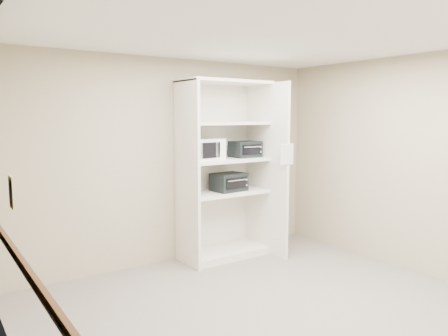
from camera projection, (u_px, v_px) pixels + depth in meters
floor at (270, 311)px, 4.37m from camera, size 4.50×4.00×0.01m
ceiling at (274, 34)px, 4.05m from camera, size 4.50×4.00×0.01m
wall_back at (174, 161)px, 5.84m from camera, size 4.50×0.02×2.70m
wall_left at (18, 205)px, 2.94m from camera, size 0.02×4.00×2.70m
wall_right at (408, 164)px, 5.48m from camera, size 0.02×4.00×2.70m
shelving_unit at (227, 176)px, 6.00m from camera, size 1.24×0.92×2.42m
microwave at (204, 149)px, 5.76m from camera, size 0.50×0.41×0.28m
toaster_oven_upper at (245, 149)px, 6.14m from camera, size 0.39×0.30×0.23m
toaster_oven_lower at (229, 182)px, 6.01m from camera, size 0.47×0.37×0.25m
paper_sign at (287, 154)px, 5.74m from camera, size 0.22×0.01×0.27m
chair_rail at (25, 269)px, 3.00m from camera, size 0.04×3.98×0.08m
wall_poster at (11, 192)px, 3.22m from camera, size 0.01×0.18×0.25m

